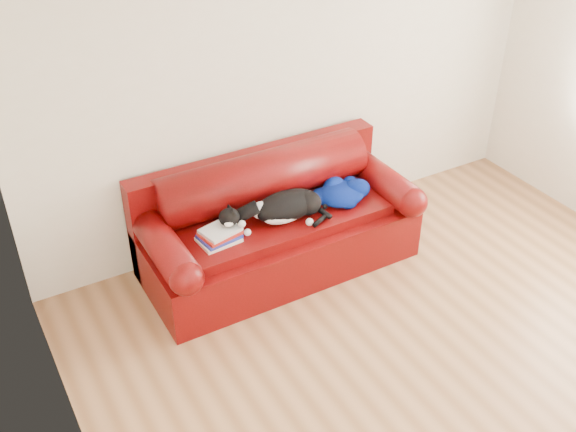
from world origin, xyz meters
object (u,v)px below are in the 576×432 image
sofa_base (279,241)px  book_stack (220,235)px  cat (286,207)px  blanket (342,192)px

sofa_base → book_stack: book_stack is taller
cat → blanket: 0.51m
book_stack → cat: (0.55, 0.01, 0.05)m
sofa_base → cat: bearing=-83.9°
book_stack → cat: bearing=1.3°
book_stack → blanket: blanket is taller
blanket → book_stack: bearing=-178.0°
book_stack → blanket: (1.06, 0.04, 0.01)m
cat → blanket: cat is taller
book_stack → cat: size_ratio=0.43×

